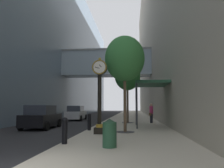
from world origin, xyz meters
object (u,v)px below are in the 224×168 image
street_clock (100,91)px  street_tree_mid_near (127,76)px  bollard_third (89,121)px  street_tree_near (125,59)px  bollard_nearest (65,130)px  car_silver_mid (76,113)px  pedestrian_walking (151,112)px  car_black_near (41,117)px  trash_bin (110,133)px

street_clock → street_tree_mid_near: street_tree_mid_near is taller
bollard_third → street_tree_near: size_ratio=0.18×
bollard_nearest → street_tree_near: size_ratio=0.18×
street_tree_mid_near → car_silver_mid: 8.92m
street_tree_near → street_tree_mid_near: 7.48m
pedestrian_walking → car_black_near: pedestrian_walking is taller
street_tree_mid_near → car_silver_mid: size_ratio=1.31×
bollard_nearest → pedestrian_walking: bearing=69.2°
bollard_nearest → trash_bin: bearing=-17.1°
street_tree_near → trash_bin: bearing=-94.8°
pedestrian_walking → car_silver_mid: 9.91m
street_clock → pedestrian_walking: street_clock is taller
trash_bin → car_black_near: (-5.91, 7.73, 0.15)m
car_silver_mid → trash_bin: bearing=-71.6°
bollard_third → bollard_nearest: bearing=-90.0°
bollard_third → street_tree_mid_near: 8.05m
street_clock → car_silver_mid: bearing=109.6°
bollard_nearest → bollard_third: 5.10m
bollard_nearest → trash_bin: bollard_nearest is taller
bollard_nearest → car_black_near: bearing=119.4°
street_clock → street_tree_near: street_tree_near is taller
car_black_near → car_silver_mid: size_ratio=0.93×
trash_bin → street_clock: bearing=103.9°
bollard_nearest → trash_bin: (1.88, -0.58, -0.02)m
car_silver_mid → bollard_third: bearing=-71.6°
bollard_nearest → street_clock: bearing=74.9°
street_clock → car_silver_mid: street_clock is taller
bollard_nearest → street_tree_mid_near: 12.61m
street_tree_near → trash_bin: 6.23m
street_clock → bollard_third: street_clock is taller
bollard_third → street_tree_mid_near: (2.30, 6.70, 3.83)m
trash_bin → car_black_near: car_black_near is taller
trash_bin → car_black_near: 9.73m
bollard_nearest → bollard_third: (0.00, 5.10, 0.00)m
bollard_nearest → car_silver_mid: 17.43m
bollard_third → street_tree_mid_near: bearing=71.1°
street_tree_mid_near → bollard_nearest: bearing=-101.0°
bollard_nearest → car_silver_mid: bearing=103.1°
bollard_nearest → street_tree_near: street_tree_near is taller
street_clock → bollard_third: bearing=117.5°
street_clock → street_tree_mid_near: size_ratio=0.74×
street_tree_mid_near → trash_bin: (-0.41, -12.37, -3.85)m
bollard_nearest → street_tree_mid_near: size_ratio=0.18×
car_black_near → car_silver_mid: (0.08, 9.83, -0.00)m
street_tree_near → car_black_near: bearing=155.8°
street_tree_mid_near → car_silver_mid: street_tree_mid_near is taller
street_tree_mid_near → car_silver_mid: bearing=140.3°
street_tree_near → car_black_near: 7.85m
trash_bin → car_silver_mid: size_ratio=0.24×
street_clock → street_tree_mid_near: bearing=80.7°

